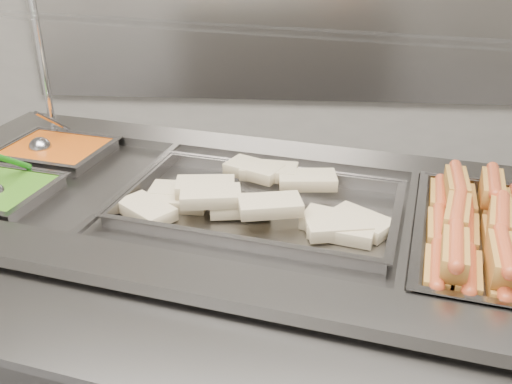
# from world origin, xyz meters

# --- Properties ---
(steam_counter) EXTENTS (2.11, 1.29, 0.94)m
(steam_counter) POSITION_xyz_m (-0.10, 0.51, 0.47)
(steam_counter) COLOR slate
(steam_counter) RESTS_ON ground
(tray_rail) EXTENTS (1.89, 0.79, 0.05)m
(tray_rail) POSITION_xyz_m (-0.22, -0.01, 0.89)
(tray_rail) COLOR gray
(tray_rail) RESTS_ON steam_counter
(sneeze_guard) EXTENTS (1.75, 0.69, 0.46)m
(sneeze_guard) POSITION_xyz_m (-0.05, 0.73, 1.32)
(sneeze_guard) COLOR silver
(sneeze_guard) RESTS_ON steam_counter
(pan_hotdogs) EXTENTS (0.48, 0.64, 0.10)m
(pan_hotdogs) POSITION_xyz_m (0.54, 0.36, 0.89)
(pan_hotdogs) COLOR gray
(pan_hotdogs) RESTS_ON steam_counter
(pan_wraps) EXTENTS (0.79, 0.57, 0.07)m
(pan_wraps) POSITION_xyz_m (-0.04, 0.49, 0.91)
(pan_wraps) COLOR gray
(pan_wraps) RESTS_ON steam_counter
(pan_beans) EXTENTS (0.36, 0.32, 0.10)m
(pan_beans) POSITION_xyz_m (-0.72, 0.81, 0.89)
(pan_beans) COLOR gray
(pan_beans) RESTS_ON steam_counter
(hotdogs_in_buns) EXTENTS (0.36, 0.58, 0.12)m
(hotdogs_in_buns) POSITION_xyz_m (0.50, 0.37, 0.94)
(hotdogs_in_buns) COLOR #8F5F1E
(hotdogs_in_buns) RESTS_ON pan_hotdogs
(tortilla_wraps) EXTENTS (0.73, 0.39, 0.07)m
(tortilla_wraps) POSITION_xyz_m (-0.04, 0.48, 0.94)
(tortilla_wraps) COLOR tan
(tortilla_wraps) RESTS_ON pan_wraps
(ladle) EXTENTS (0.08, 0.20, 0.16)m
(ladle) POSITION_xyz_m (-0.76, 0.80, 0.94)
(ladle) COLOR #A4A3A8
(ladle) RESTS_ON pan_beans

